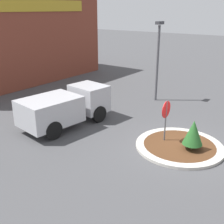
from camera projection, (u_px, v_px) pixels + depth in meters
The scene contains 7 objects.
ground_plane at pixel (179, 147), 13.27m from camera, with size 120.00×120.00×0.00m, color #474749.
traffic_island at pixel (179, 146), 13.25m from camera, with size 4.09×4.09×0.13m.
stop_sign at pixel (166, 114), 13.23m from camera, with size 0.83×0.07×2.15m.
island_shrub at pixel (193, 133), 12.52m from camera, with size 0.90×0.90×1.40m.
utility_truck at pixel (65, 106), 15.41m from camera, with size 5.31×2.75×1.97m.
storefront_building at pixel (14, 40), 24.38m from camera, with size 15.68×6.07×7.18m.
light_pole at pixel (158, 55), 18.98m from camera, with size 0.70×0.30×5.38m.
Camera 1 is at (-11.43, -4.48, 6.18)m, focal length 45.00 mm.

